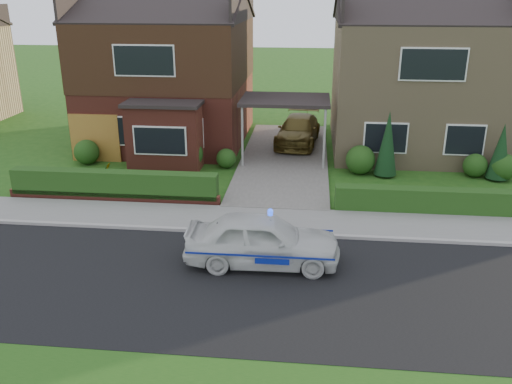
# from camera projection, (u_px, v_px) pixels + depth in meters

# --- Properties ---
(ground) EXTENTS (120.00, 120.00, 0.00)m
(ground) POSITION_uv_depth(u_px,v_px,m) (260.00, 286.00, 13.95)
(ground) COLOR #1D4C14
(ground) RESTS_ON ground
(road) EXTENTS (60.00, 6.00, 0.02)m
(road) POSITION_uv_depth(u_px,v_px,m) (260.00, 286.00, 13.95)
(road) COLOR black
(road) RESTS_ON ground
(kerb) EXTENTS (60.00, 0.16, 0.12)m
(kerb) POSITION_uv_depth(u_px,v_px,m) (270.00, 234.00, 16.77)
(kerb) COLOR #9E9993
(kerb) RESTS_ON ground
(sidewalk) EXTENTS (60.00, 2.00, 0.10)m
(sidewalk) POSITION_uv_depth(u_px,v_px,m) (273.00, 220.00, 17.75)
(sidewalk) COLOR slate
(sidewalk) RESTS_ON ground
(driveway) EXTENTS (3.80, 12.00, 0.12)m
(driveway) POSITION_uv_depth(u_px,v_px,m) (284.00, 159.00, 24.17)
(driveway) COLOR #666059
(driveway) RESTS_ON ground
(house_left) EXTENTS (7.50, 9.53, 7.25)m
(house_left) POSITION_uv_depth(u_px,v_px,m) (169.00, 63.00, 26.11)
(house_left) COLOR maroon
(house_left) RESTS_ON ground
(house_right) EXTENTS (7.50, 8.06, 7.25)m
(house_right) POSITION_uv_depth(u_px,v_px,m) (414.00, 69.00, 25.11)
(house_right) COLOR #9E8660
(house_right) RESTS_ON ground
(carport_link) EXTENTS (3.80, 3.00, 2.77)m
(carport_link) POSITION_uv_depth(u_px,v_px,m) (285.00, 101.00, 23.21)
(carport_link) COLOR black
(carport_link) RESTS_ON ground
(garage_door) EXTENTS (2.20, 0.10, 2.10)m
(garage_door) POSITION_uv_depth(u_px,v_px,m) (95.00, 138.00, 23.66)
(garage_door) COLOR brown
(garage_door) RESTS_ON ground
(dwarf_wall) EXTENTS (7.70, 0.25, 0.36)m
(dwarf_wall) POSITION_uv_depth(u_px,v_px,m) (114.00, 197.00, 19.39)
(dwarf_wall) COLOR maroon
(dwarf_wall) RESTS_ON ground
(hedge_left) EXTENTS (7.50, 0.55, 0.90)m
(hedge_left) POSITION_uv_depth(u_px,v_px,m) (116.00, 200.00, 19.59)
(hedge_left) COLOR #1B3A12
(hedge_left) RESTS_ON ground
(hedge_right) EXTENTS (7.50, 0.55, 0.80)m
(hedge_right) POSITION_uv_depth(u_px,v_px,m) (446.00, 214.00, 18.36)
(hedge_right) COLOR #1B3A12
(hedge_right) RESTS_ON ground
(shrub_left_far) EXTENTS (1.08, 1.08, 1.08)m
(shrub_left_far) POSITION_uv_depth(u_px,v_px,m) (87.00, 152.00, 23.43)
(shrub_left_far) COLOR #1B3A12
(shrub_left_far) RESTS_ON ground
(shrub_left_mid) EXTENTS (1.32, 1.32, 1.32)m
(shrub_left_mid) POSITION_uv_depth(u_px,v_px,m) (187.00, 154.00, 22.76)
(shrub_left_mid) COLOR #1B3A12
(shrub_left_mid) RESTS_ON ground
(shrub_left_near) EXTENTS (0.84, 0.84, 0.84)m
(shrub_left_near) POSITION_uv_depth(u_px,v_px,m) (226.00, 158.00, 22.97)
(shrub_left_near) COLOR #1B3A12
(shrub_left_near) RESTS_ON ground
(shrub_right_near) EXTENTS (1.20, 1.20, 1.20)m
(shrub_right_near) POSITION_uv_depth(u_px,v_px,m) (360.00, 160.00, 22.17)
(shrub_right_near) COLOR #1B3A12
(shrub_right_near) RESTS_ON ground
(shrub_right_mid) EXTENTS (0.96, 0.96, 0.96)m
(shrub_right_mid) POSITION_uv_depth(u_px,v_px,m) (475.00, 165.00, 21.86)
(shrub_right_mid) COLOR #1B3A12
(shrub_right_mid) RESTS_ON ground
(shrub_right_far) EXTENTS (1.08, 1.08, 1.08)m
(shrub_right_far) POSITION_uv_depth(u_px,v_px,m) (504.00, 167.00, 21.46)
(shrub_right_far) COLOR #1B3A12
(shrub_right_far) RESTS_ON ground
(conifer_a) EXTENTS (0.90, 0.90, 2.60)m
(conifer_a) POSITION_uv_depth(u_px,v_px,m) (387.00, 145.00, 21.64)
(conifer_a) COLOR black
(conifer_a) RESTS_ON ground
(conifer_b) EXTENTS (0.90, 0.90, 2.20)m
(conifer_b) POSITION_uv_depth(u_px,v_px,m) (501.00, 153.00, 21.28)
(conifer_b) COLOR black
(conifer_b) RESTS_ON ground
(police_car) EXTENTS (3.90, 4.29, 1.61)m
(police_car) POSITION_uv_depth(u_px,v_px,m) (262.00, 240.00, 14.82)
(police_car) COLOR silver
(police_car) RESTS_ON ground
(driveway_car) EXTENTS (2.28, 4.67, 1.31)m
(driveway_car) POSITION_uv_depth(u_px,v_px,m) (298.00, 130.00, 26.08)
(driveway_car) COLOR brown
(driveway_car) RESTS_ON driveway
(potted_plant_a) EXTENTS (0.50, 0.41, 0.83)m
(potted_plant_a) POSITION_uv_depth(u_px,v_px,m) (41.00, 179.00, 20.53)
(potted_plant_a) COLOR gray
(potted_plant_a) RESTS_ON ground
(potted_plant_b) EXTENTS (0.49, 0.47, 0.69)m
(potted_plant_b) POSITION_uv_depth(u_px,v_px,m) (107.00, 172.00, 21.56)
(potted_plant_b) COLOR gray
(potted_plant_b) RESTS_ON ground
(potted_plant_c) EXTENTS (0.58, 0.58, 0.75)m
(potted_plant_c) POSITION_uv_depth(u_px,v_px,m) (208.00, 188.00, 19.65)
(potted_plant_c) COLOR gray
(potted_plant_c) RESTS_ON ground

